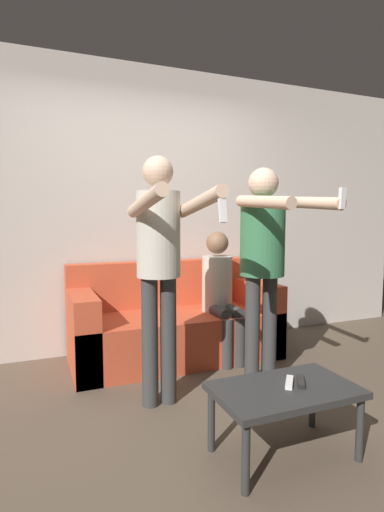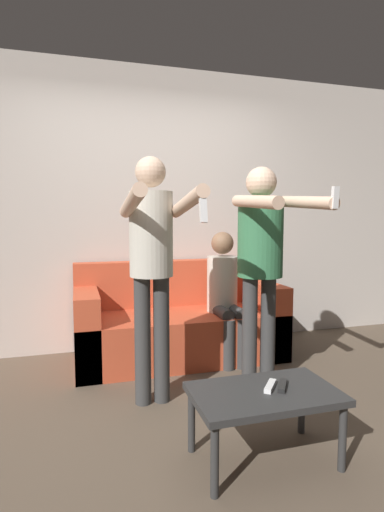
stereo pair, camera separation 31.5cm
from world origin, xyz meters
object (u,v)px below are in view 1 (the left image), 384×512
(coffee_table, at_px, (285,395))
(remote_far, at_px, (289,382))
(person_seated, at_px, (220,290))
(person_standing_right, at_px, (264,250))
(remote_near, at_px, (301,381))
(couch, at_px, (174,325))
(person_standing_left, at_px, (160,253))

(coffee_table, bearing_deg, remote_far, 22.42)
(person_seated, relative_size, remote_far, 8.20)
(person_standing_right, distance_m, remote_near, 1.05)
(couch, distance_m, remote_far, 1.64)
(remote_far, bearing_deg, couch, 92.64)
(person_standing_left, distance_m, person_standing_right, 0.80)
(remote_near, bearing_deg, coffee_table, -178.27)
(person_seated, bearing_deg, remote_far, -101.85)
(person_standing_right, distance_m, person_seated, 0.80)
(person_seated, distance_m, coffee_table, 1.55)
(person_seated, distance_m, remote_far, 1.52)
(person_standing_left, relative_size, remote_near, 11.57)
(person_standing_left, height_order, remote_far, person_standing_left)
(person_standing_right, bearing_deg, person_seated, 91.29)
(person_standing_left, height_order, person_seated, person_standing_left)
(couch, relative_size, remote_far, 13.09)
(remote_near, relative_size, remote_far, 1.03)
(person_standing_left, height_order, remote_near, person_standing_left)
(person_standing_left, bearing_deg, remote_far, -58.66)
(person_standing_left, relative_size, coffee_table, 2.20)
(person_seated, bearing_deg, person_standing_right, -88.71)
(person_standing_right, height_order, remote_far, person_standing_right)
(remote_far, bearing_deg, remote_near, -12.06)
(person_standing_left, relative_size, remote_far, 11.97)
(person_standing_right, xyz_separation_m, coffee_table, (-0.36, -0.80, -0.70))
(person_standing_left, distance_m, remote_far, 1.12)
(couch, height_order, remote_near, couch)
(couch, relative_size, person_standing_right, 1.12)
(person_standing_left, relative_size, person_seated, 1.46)
(couch, bearing_deg, person_standing_right, -65.00)
(person_standing_left, bearing_deg, coffee_table, -61.39)
(coffee_table, bearing_deg, person_standing_right, 65.53)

